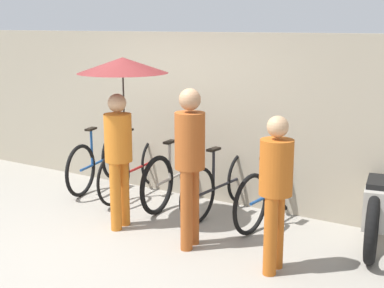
# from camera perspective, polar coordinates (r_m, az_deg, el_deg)

# --- Properties ---
(ground_plane) EXTENTS (30.00, 30.00, 0.00)m
(ground_plane) POSITION_cam_1_polar(r_m,az_deg,el_deg) (6.12, -9.98, -10.35)
(ground_plane) COLOR gray
(back_wall) EXTENTS (11.99, 0.12, 2.27)m
(back_wall) POSITION_cam_1_polar(r_m,az_deg,el_deg) (7.38, 0.02, 3.02)
(back_wall) COLOR gray
(back_wall) RESTS_ON ground
(parked_bicycle_0) EXTENTS (0.49, 1.69, 1.05)m
(parked_bicycle_0) POSITION_cam_1_polar(r_m,az_deg,el_deg) (8.04, -9.94, -1.82)
(parked_bicycle_0) COLOR black
(parked_bicycle_0) RESTS_ON ground
(parked_bicycle_1) EXTENTS (0.44, 1.80, 0.99)m
(parked_bicycle_1) POSITION_cam_1_polar(r_m,az_deg,el_deg) (7.60, -6.02, -2.51)
(parked_bicycle_1) COLOR black
(parked_bicycle_1) RESTS_ON ground
(parked_bicycle_2) EXTENTS (0.44, 1.75, 1.10)m
(parked_bicycle_2) POSITION_cam_1_polar(r_m,az_deg,el_deg) (7.20, -1.65, -3.28)
(parked_bicycle_2) COLOR black
(parked_bicycle_2) RESTS_ON ground
(parked_bicycle_3) EXTENTS (0.44, 1.72, 0.99)m
(parked_bicycle_3) POSITION_cam_1_polar(r_m,az_deg,el_deg) (6.85, 3.17, -4.30)
(parked_bicycle_3) COLOR black
(parked_bicycle_3) RESTS_ON ground
(parked_bicycle_4) EXTENTS (0.44, 1.75, 1.02)m
(parked_bicycle_4) POSITION_cam_1_polar(r_m,az_deg,el_deg) (6.61, 8.68, -5.06)
(parked_bicycle_4) COLOR black
(parked_bicycle_4) RESTS_ON ground
(pedestrian_leading) EXTENTS (1.05, 1.05, 2.00)m
(pedestrian_leading) POSITION_cam_1_polar(r_m,az_deg,el_deg) (6.20, -7.55, 5.40)
(pedestrian_leading) COLOR #C66B1E
(pedestrian_leading) RESTS_ON ground
(pedestrian_center) EXTENTS (0.32, 0.32, 1.73)m
(pedestrian_center) POSITION_cam_1_polar(r_m,az_deg,el_deg) (5.61, -0.23, -1.28)
(pedestrian_center) COLOR #9E4C1E
(pedestrian_center) RESTS_ON ground
(pedestrian_trailing) EXTENTS (0.32, 0.32, 1.55)m
(pedestrian_trailing) POSITION_cam_1_polar(r_m,az_deg,el_deg) (5.14, 8.92, -4.17)
(pedestrian_trailing) COLOR #B25619
(pedestrian_trailing) RESTS_ON ground
(motorcycle) EXTENTS (0.61, 1.97, 0.92)m
(motorcycle) POSITION_cam_1_polar(r_m,az_deg,el_deg) (6.30, 19.03, -6.33)
(motorcycle) COLOR black
(motorcycle) RESTS_ON ground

